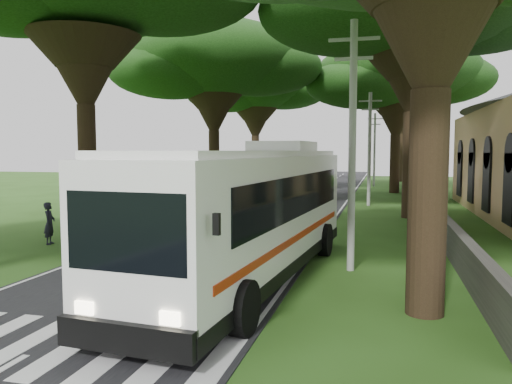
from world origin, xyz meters
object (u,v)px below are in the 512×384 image
(distant_car_a, at_px, (307,181))
(distant_car_b, at_px, (318,178))
(coach_bus, at_px, (253,211))
(pedestrian, at_px, (49,223))
(pole_mid, at_px, (369,147))
(pole_far, at_px, (374,148))
(pole_near, at_px, (352,142))

(distant_car_a, relative_size, distant_car_b, 0.96)
(coach_bus, xyz_separation_m, distant_car_b, (-3.51, 43.39, -1.33))
(distant_car_a, bearing_deg, pedestrian, 99.06)
(coach_bus, height_order, distant_car_b, coach_bus)
(pole_mid, distance_m, distant_car_b, 22.65)
(pole_far, relative_size, distant_car_b, 1.79)
(pole_near, xyz_separation_m, pole_mid, (0.00, 20.00, 0.00))
(pole_far, xyz_separation_m, distant_car_b, (-6.30, 1.49, -3.41))
(pole_mid, relative_size, distant_car_a, 1.86)
(distant_car_a, bearing_deg, coach_bus, 114.64)
(coach_bus, bearing_deg, pole_mid, 87.68)
(pole_far, height_order, pedestrian, pole_far)
(pole_mid, relative_size, pedestrian, 4.53)
(pole_far, distance_m, distant_car_a, 8.80)
(pole_far, relative_size, distant_car_a, 1.86)
(distant_car_a, relative_size, pedestrian, 2.44)
(pole_mid, distance_m, distant_car_a, 17.30)
(pole_near, bearing_deg, pole_mid, 90.00)
(coach_bus, height_order, distant_car_a, coach_bus)
(pole_far, height_order, coach_bus, pole_far)
(pole_mid, distance_m, pedestrian, 22.52)
(pole_far, bearing_deg, pole_near, -90.00)
(distant_car_a, xyz_separation_m, distant_car_b, (0.48, 5.94, 0.00))
(coach_bus, bearing_deg, pole_far, 91.14)
(distant_car_a, xyz_separation_m, pedestrian, (-5.70, -34.01, 0.12))
(pole_mid, height_order, distant_car_b, pole_mid)
(distant_car_b, xyz_separation_m, pedestrian, (-6.17, -39.95, 0.12))
(pole_near, distance_m, coach_bus, 3.97)
(coach_bus, relative_size, distant_car_b, 3.00)
(distant_car_a, bearing_deg, pole_mid, 132.12)
(pole_far, bearing_deg, distant_car_b, 166.71)
(pole_near, xyz_separation_m, pole_far, (0.00, 40.00, 0.00))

